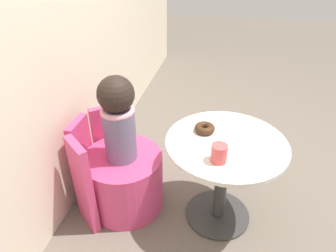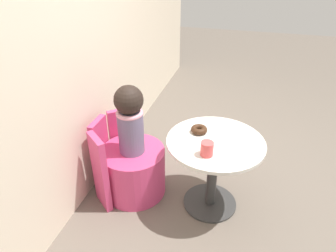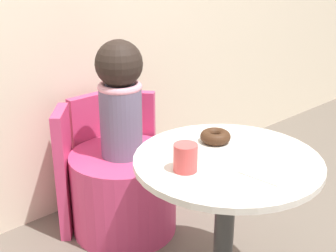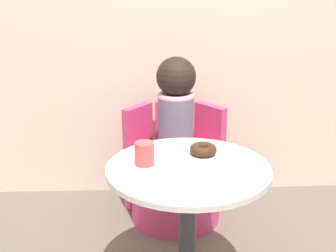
{
  "view_description": "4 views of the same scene",
  "coord_description": "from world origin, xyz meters",
  "px_view_note": "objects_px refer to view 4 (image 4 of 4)",
  "views": [
    {
      "loc": [
        -1.56,
        0.11,
        1.63
      ],
      "look_at": [
        -0.07,
        0.43,
        0.67
      ],
      "focal_mm": 32.0,
      "sensor_mm": 36.0,
      "label": 1
    },
    {
      "loc": [
        -1.92,
        -0.08,
        1.83
      ],
      "look_at": [
        -0.08,
        0.44,
        0.67
      ],
      "focal_mm": 32.0,
      "sensor_mm": 36.0,
      "label": 2
    },
    {
      "loc": [
        -1.33,
        -0.96,
        1.38
      ],
      "look_at": [
        -0.07,
        0.44,
        0.64
      ],
      "focal_mm": 50.0,
      "sensor_mm": 36.0,
      "label": 3
    },
    {
      "loc": [
        -0.27,
        -1.77,
        1.45
      ],
      "look_at": [
        -0.17,
        0.37,
        0.71
      ],
      "focal_mm": 50.0,
      "sensor_mm": 36.0,
      "label": 4
    }
  ],
  "objects_px": {
    "child_figure": "(176,104)",
    "donut": "(203,149)",
    "cup": "(145,154)",
    "tub_chair": "(175,186)",
    "round_table": "(188,202)"
  },
  "relations": [
    {
      "from": "round_table",
      "to": "tub_chair",
      "type": "xyz_separation_m",
      "value": [
        -0.02,
        0.65,
        -0.24
      ]
    },
    {
      "from": "tub_chair",
      "to": "child_figure",
      "type": "height_order",
      "value": "child_figure"
    },
    {
      "from": "child_figure",
      "to": "donut",
      "type": "relative_size",
      "value": 4.51
    },
    {
      "from": "child_figure",
      "to": "donut",
      "type": "xyz_separation_m",
      "value": [
        0.1,
        -0.51,
        -0.07
      ]
    },
    {
      "from": "tub_chair",
      "to": "child_figure",
      "type": "relative_size",
      "value": 0.94
    },
    {
      "from": "round_table",
      "to": "donut",
      "type": "relative_size",
      "value": 5.75
    },
    {
      "from": "child_figure",
      "to": "donut",
      "type": "bearing_deg",
      "value": -79.43
    },
    {
      "from": "child_figure",
      "to": "cup",
      "type": "bearing_deg",
      "value": -105.68
    },
    {
      "from": "tub_chair",
      "to": "cup",
      "type": "relative_size",
      "value": 5.22
    },
    {
      "from": "donut",
      "to": "cup",
      "type": "relative_size",
      "value": 1.24
    },
    {
      "from": "round_table",
      "to": "cup",
      "type": "height_order",
      "value": "cup"
    },
    {
      "from": "donut",
      "to": "child_figure",
      "type": "bearing_deg",
      "value": 100.57
    },
    {
      "from": "donut",
      "to": "cup",
      "type": "bearing_deg",
      "value": -159.08
    },
    {
      "from": "child_figure",
      "to": "cup",
      "type": "height_order",
      "value": "child_figure"
    },
    {
      "from": "round_table",
      "to": "tub_chair",
      "type": "relative_size",
      "value": 1.36
    }
  ]
}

